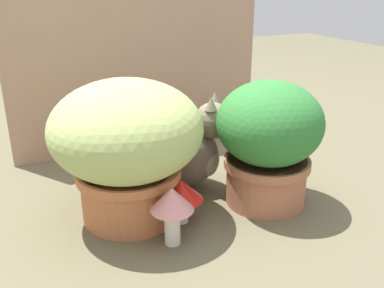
# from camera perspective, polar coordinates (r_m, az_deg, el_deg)

# --- Properties ---
(ground_plane) EXTENTS (6.00, 6.00, 0.00)m
(ground_plane) POSITION_cam_1_polar(r_m,az_deg,el_deg) (1.26, -4.72, -8.78)
(ground_plane) COLOR brown
(cardboard_backdrop) EXTENTS (0.97, 0.03, 0.71)m
(cardboard_backdrop) POSITION_cam_1_polar(r_m,az_deg,el_deg) (1.65, -6.95, 11.65)
(cardboard_backdrop) COLOR tan
(cardboard_backdrop) RESTS_ON ground
(grass_planter) EXTENTS (0.40, 0.40, 0.39)m
(grass_planter) POSITION_cam_1_polar(r_m,az_deg,el_deg) (1.15, -8.52, 0.12)
(grass_planter) COLOR #B8683E
(grass_planter) RESTS_ON ground
(leafy_planter) EXTENTS (0.30, 0.30, 0.37)m
(leafy_planter) POSITION_cam_1_polar(r_m,az_deg,el_deg) (1.24, 10.02, 0.58)
(leafy_planter) COLOR #AB674A
(leafy_planter) RESTS_ON ground
(cat) EXTENTS (0.32, 0.33, 0.32)m
(cat) POSITION_cam_1_polar(r_m,az_deg,el_deg) (1.35, -1.22, -0.78)
(cat) COLOR #766858
(cat) RESTS_ON ground
(mushroom_ornament_pink) EXTENTS (0.11, 0.11, 0.16)m
(mushroom_ornament_pink) POSITION_cam_1_polar(r_m,az_deg,el_deg) (1.07, -2.64, -7.86)
(mushroom_ornament_pink) COLOR silver
(mushroom_ornament_pink) RESTS_ON ground
(mushroom_ornament_red) EXTENTS (0.12, 0.12, 0.13)m
(mushroom_ornament_red) POSITION_cam_1_polar(r_m,az_deg,el_deg) (1.17, -1.52, -6.30)
(mushroom_ornament_red) COLOR white
(mushroom_ornament_red) RESTS_ON ground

